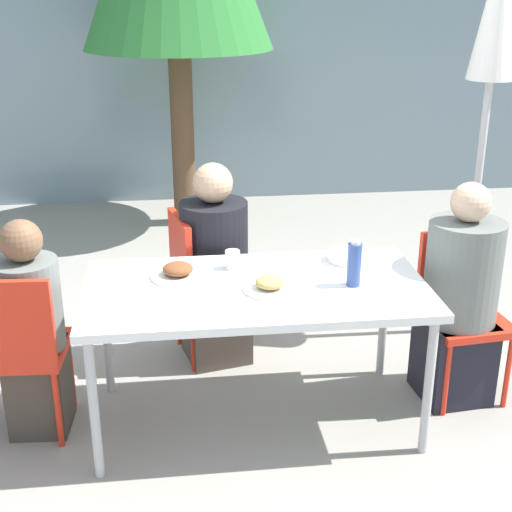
# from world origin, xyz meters

# --- Properties ---
(ground_plane) EXTENTS (24.00, 24.00, 0.00)m
(ground_plane) POSITION_xyz_m (0.00, 0.00, 0.00)
(ground_plane) COLOR gray
(building_facade) EXTENTS (10.00, 0.20, 3.00)m
(building_facade) POSITION_xyz_m (0.00, 4.02, 1.50)
(building_facade) COLOR gray
(building_facade) RESTS_ON ground
(dining_table) EXTENTS (1.62, 0.84, 0.74)m
(dining_table) POSITION_xyz_m (0.00, 0.00, 0.68)
(dining_table) COLOR white
(dining_table) RESTS_ON ground
(chair_left) EXTENTS (0.42, 0.42, 0.87)m
(chair_left) POSITION_xyz_m (-1.11, -0.01, 0.51)
(chair_left) COLOR red
(chair_left) RESTS_ON ground
(person_left) EXTENTS (0.30, 0.30, 1.08)m
(person_left) POSITION_xyz_m (-1.06, 0.07, 0.51)
(person_left) COLOR #473D33
(person_left) RESTS_ON ground
(chair_right) EXTENTS (0.44, 0.44, 0.87)m
(chair_right) POSITION_xyz_m (1.10, 0.19, 0.51)
(chair_right) COLOR red
(chair_right) RESTS_ON ground
(person_right) EXTENTS (0.38, 0.38, 1.17)m
(person_right) POSITION_xyz_m (1.06, 0.10, 0.55)
(person_right) COLOR black
(person_right) RESTS_ON ground
(chair_far) EXTENTS (0.48, 0.48, 0.87)m
(chair_far) POSITION_xyz_m (-0.24, 0.70, 0.51)
(chair_far) COLOR red
(chair_far) RESTS_ON ground
(person_far) EXTENTS (0.41, 0.41, 1.17)m
(person_far) POSITION_xyz_m (-0.15, 0.67, 0.54)
(person_far) COLOR #473D33
(person_far) RESTS_ON ground
(closed_umbrella) EXTENTS (0.36, 0.36, 2.37)m
(closed_umbrella) POSITION_xyz_m (1.41, 0.82, 1.73)
(closed_umbrella) COLOR #333333
(closed_umbrella) RESTS_ON ground
(plate_0) EXTENTS (0.27, 0.27, 0.07)m
(plate_0) POSITION_xyz_m (-0.36, 0.15, 0.76)
(plate_0) COLOR white
(plate_0) RESTS_ON dining_table
(plate_1) EXTENTS (0.25, 0.25, 0.07)m
(plate_1) POSITION_xyz_m (0.06, -0.06, 0.76)
(plate_1) COLOR white
(plate_1) RESTS_ON dining_table
(bottle) EXTENTS (0.07, 0.07, 0.23)m
(bottle) POSITION_xyz_m (0.46, -0.05, 0.85)
(bottle) COLOR #334C8E
(bottle) RESTS_ON dining_table
(drinking_cup) EXTENTS (0.07, 0.07, 0.09)m
(drinking_cup) POSITION_xyz_m (-0.09, 0.23, 0.78)
(drinking_cup) COLOR white
(drinking_cup) RESTS_ON dining_table
(salad_bowl) EXTENTS (0.19, 0.19, 0.05)m
(salad_bowl) POSITION_xyz_m (0.50, 0.26, 0.76)
(salad_bowl) COLOR white
(salad_bowl) RESTS_ON dining_table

